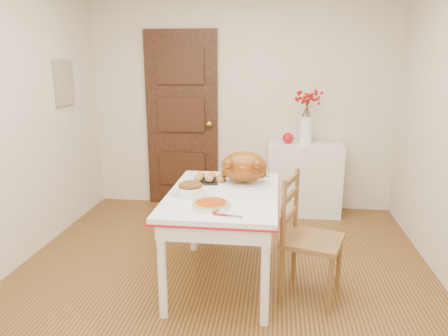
# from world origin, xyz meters

# --- Properties ---
(floor) EXTENTS (3.50, 4.00, 0.00)m
(floor) POSITION_xyz_m (0.00, 0.00, 0.00)
(floor) COLOR #482A13
(floor) RESTS_ON ground
(wall_back) EXTENTS (3.50, 0.00, 2.50)m
(wall_back) POSITION_xyz_m (0.00, 2.00, 1.25)
(wall_back) COLOR beige
(wall_back) RESTS_ON ground
(wall_front) EXTENTS (3.50, 0.00, 2.50)m
(wall_front) POSITION_xyz_m (0.00, -2.00, 1.25)
(wall_front) COLOR beige
(wall_front) RESTS_ON ground
(door_back) EXTENTS (0.85, 0.06, 2.06)m
(door_back) POSITION_xyz_m (-0.70, 1.97, 1.03)
(door_back) COLOR black
(door_back) RESTS_ON ground
(photo_board) EXTENTS (0.03, 0.35, 0.45)m
(photo_board) POSITION_xyz_m (-1.73, 1.20, 1.50)
(photo_board) COLOR tan
(photo_board) RESTS_ON ground
(sideboard) EXTENTS (0.82, 0.36, 0.82)m
(sideboard) POSITION_xyz_m (0.74, 1.78, 0.41)
(sideboard) COLOR white
(sideboard) RESTS_ON floor
(kitchen_table) EXTENTS (0.85, 1.24, 0.74)m
(kitchen_table) POSITION_xyz_m (0.02, 0.14, 0.37)
(kitchen_table) COLOR white
(kitchen_table) RESTS_ON floor
(chair_oak) EXTENTS (0.51, 0.51, 0.93)m
(chair_oak) POSITION_xyz_m (0.70, 0.01, 0.46)
(chair_oak) COLOR brown
(chair_oak) RESTS_ON floor
(berry_vase) EXTENTS (0.32, 0.32, 0.62)m
(berry_vase) POSITION_xyz_m (0.73, 1.78, 1.13)
(berry_vase) COLOR white
(berry_vase) RESTS_ON sideboard
(apple) EXTENTS (0.12, 0.12, 0.12)m
(apple) POSITION_xyz_m (0.54, 1.78, 0.88)
(apple) COLOR red
(apple) RESTS_ON sideboard
(turkey_platter) EXTENTS (0.50, 0.45, 0.27)m
(turkey_platter) POSITION_xyz_m (0.16, 0.36, 0.88)
(turkey_platter) COLOR #934108
(turkey_platter) RESTS_ON kitchen_table
(pumpkin_pie) EXTENTS (0.33, 0.33, 0.05)m
(pumpkin_pie) POSITION_xyz_m (-0.02, -0.21, 0.77)
(pumpkin_pie) COLOR #A93907
(pumpkin_pie) RESTS_ON kitchen_table
(stuffing_dish) EXTENTS (0.31, 0.27, 0.10)m
(stuffing_dish) POSITION_xyz_m (-0.21, 0.04, 0.79)
(stuffing_dish) COLOR brown
(stuffing_dish) RESTS_ON kitchen_table
(rolls_tray) EXTENTS (0.30, 0.26, 0.07)m
(rolls_tray) POSITION_xyz_m (-0.12, 0.41, 0.78)
(rolls_tray) COLOR #A77732
(rolls_tray) RESTS_ON kitchen_table
(pie_server) EXTENTS (0.20, 0.08, 0.01)m
(pie_server) POSITION_xyz_m (0.12, -0.36, 0.75)
(pie_server) COLOR silver
(pie_server) RESTS_ON kitchen_table
(carving_knife) EXTENTS (0.22, 0.22, 0.01)m
(carving_knife) POSITION_xyz_m (-0.19, -0.04, 0.75)
(carving_knife) COLOR silver
(carving_knife) RESTS_ON kitchen_table
(drinking_glass) EXTENTS (0.08, 0.08, 0.12)m
(drinking_glass) POSITION_xyz_m (0.07, 0.63, 0.80)
(drinking_glass) COLOR white
(drinking_glass) RESTS_ON kitchen_table
(shaker_pair) EXTENTS (0.09, 0.04, 0.09)m
(shaker_pair) POSITION_xyz_m (0.32, 0.64, 0.78)
(shaker_pair) COLOR white
(shaker_pair) RESTS_ON kitchen_table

